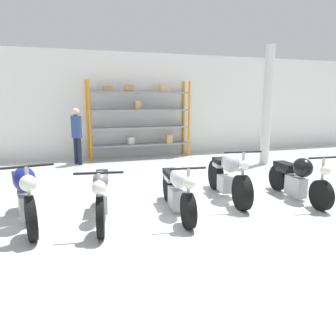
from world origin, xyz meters
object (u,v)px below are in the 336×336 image
at_px(motorcycle_blue, 25,195).
at_px(motorcycle_grey, 102,193).
at_px(person_browsing, 77,132).
at_px(shelving_rack, 140,117).
at_px(motorcycle_black, 298,178).
at_px(motorcycle_silver, 228,176).
at_px(motorcycle_white, 177,189).

xyz_separation_m(motorcycle_blue, motorcycle_grey, (1.19, -0.14, -0.04)).
distance_m(motorcycle_blue, person_browsing, 5.11).
height_order(shelving_rack, motorcycle_grey, shelving_rack).
distance_m(motorcycle_black, person_browsing, 6.58).
relative_size(motorcycle_grey, motorcycle_silver, 0.99).
height_order(motorcycle_blue, motorcycle_black, motorcycle_blue).
bearing_deg(motorcycle_black, motorcycle_white, -85.62).
relative_size(motorcycle_blue, motorcycle_white, 0.99).
bearing_deg(motorcycle_silver, person_browsing, -142.41).
distance_m(motorcycle_white, person_browsing, 5.40).
height_order(motorcycle_white, person_browsing, person_browsing).
bearing_deg(person_browsing, motorcycle_black, 93.32).
bearing_deg(motorcycle_silver, shelving_rack, -167.00).
relative_size(motorcycle_silver, motorcycle_black, 1.08).
bearing_deg(shelving_rack, motorcycle_black, -72.89).
xyz_separation_m(shelving_rack, motorcycle_blue, (-3.30, -5.68, -0.89)).
height_order(motorcycle_silver, motorcycle_black, motorcycle_silver).
distance_m(motorcycle_blue, motorcycle_grey, 1.20).
height_order(motorcycle_grey, motorcycle_silver, motorcycle_silver).
bearing_deg(motorcycle_white, motorcycle_silver, 117.72).
relative_size(motorcycle_grey, motorcycle_black, 1.07).
bearing_deg(motorcycle_grey, motorcycle_white, 95.65).
height_order(motorcycle_blue, motorcycle_silver, motorcycle_blue).
bearing_deg(motorcycle_black, motorcycle_silver, -106.25).
xyz_separation_m(motorcycle_grey, motorcycle_white, (1.33, -0.07, -0.03)).
bearing_deg(motorcycle_silver, motorcycle_blue, -78.15).
relative_size(shelving_rack, motorcycle_silver, 1.65).
height_order(motorcycle_silver, person_browsing, person_browsing).
relative_size(shelving_rack, motorcycle_black, 1.79).
xyz_separation_m(shelving_rack, motorcycle_silver, (0.50, -5.40, -0.92)).
bearing_deg(motorcycle_white, motorcycle_grey, -86.57).
xyz_separation_m(motorcycle_grey, person_browsing, (-0.09, 5.11, 0.57)).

